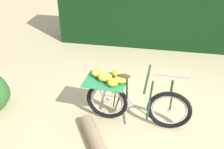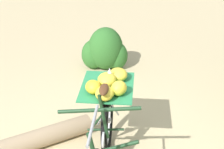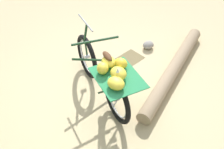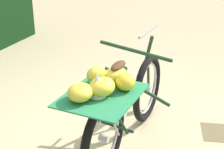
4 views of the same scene
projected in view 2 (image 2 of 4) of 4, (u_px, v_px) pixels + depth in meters
bicycle at (104, 130)px, 3.29m from camera, size 0.92×1.79×1.03m
shrub_cluster at (105, 51)px, 5.56m from camera, size 0.75×0.51×0.71m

